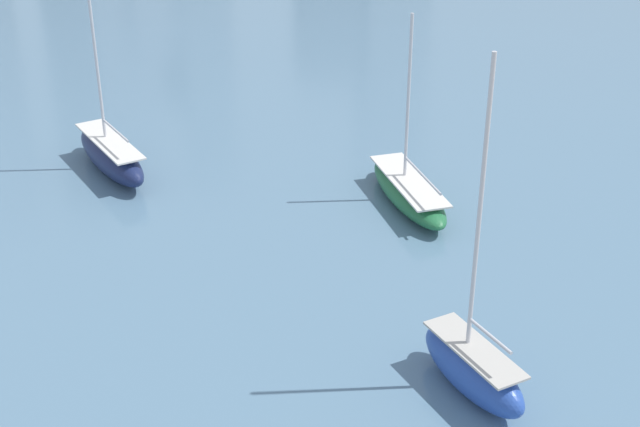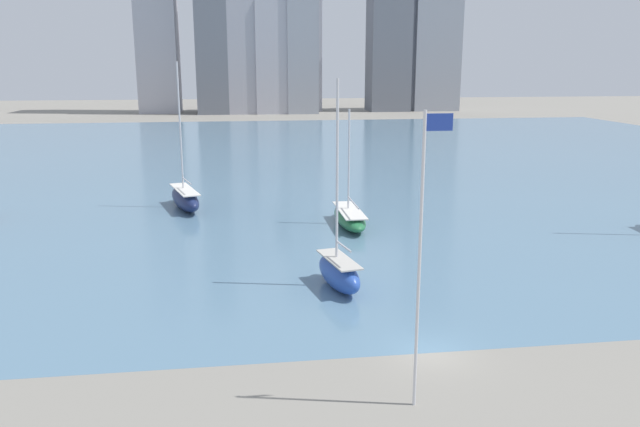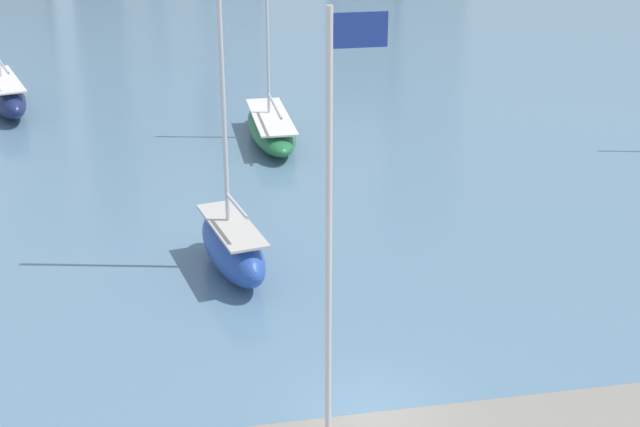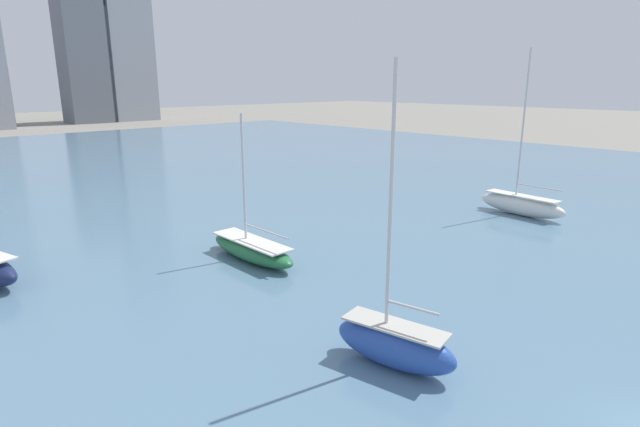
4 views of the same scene
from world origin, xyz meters
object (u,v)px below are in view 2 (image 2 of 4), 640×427
object	(u,v)px
flag_pole	(421,254)
sailboat_navy	(185,198)
sailboat_green	(350,217)
sailboat_blue	(339,272)

from	to	relation	value
flag_pole	sailboat_navy	world-z (taller)	sailboat_navy
sailboat_green	sailboat_navy	bearing A→B (deg)	149.74
flag_pole	sailboat_navy	bearing A→B (deg)	107.63
flag_pole	sailboat_navy	size ratio (longest dim) A/B	0.86
flag_pole	sailboat_navy	distance (m)	43.40
sailboat_blue	sailboat_navy	world-z (taller)	sailboat_navy
sailboat_green	sailboat_blue	distance (m)	16.94
flag_pole	sailboat_green	size ratio (longest dim) A/B	1.20
flag_pole	sailboat_blue	size ratio (longest dim) A/B	0.94
sailboat_blue	sailboat_navy	xyz separation A→B (m)	(-12.08, 25.82, -0.03)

